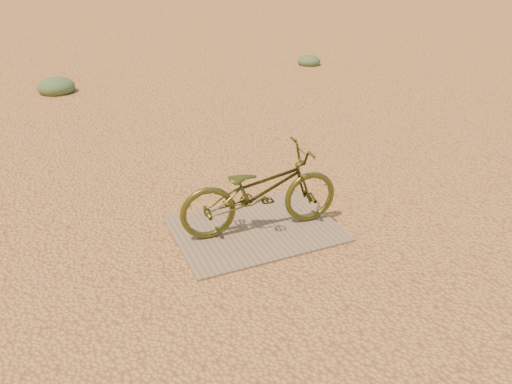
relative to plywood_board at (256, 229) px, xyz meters
name	(u,v)px	position (x,y,z in m)	size (l,w,h in m)	color
ground	(217,249)	(-0.46, -0.16, -0.01)	(120.00, 120.00, 0.00)	tan
plywood_board	(256,229)	(0.00, 0.00, 0.00)	(1.55, 1.14, 0.02)	#826857
bicycle	(260,191)	(0.04, -0.01, 0.41)	(0.54, 1.54, 0.81)	#424719
kale_a	(57,92)	(-1.38, 6.11, -0.01)	(0.68, 0.68, 0.37)	#4F6D48
kale_b	(309,65)	(4.12, 6.30, -0.01)	(0.52, 0.52, 0.29)	#4F6D48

